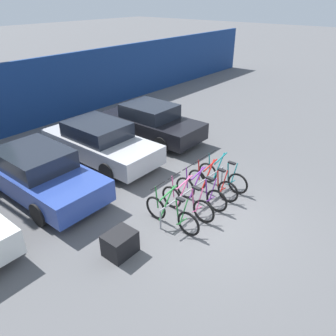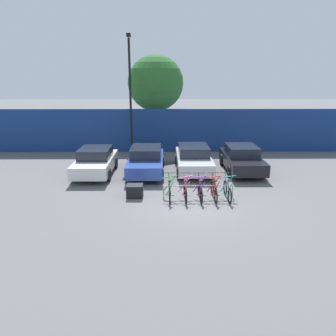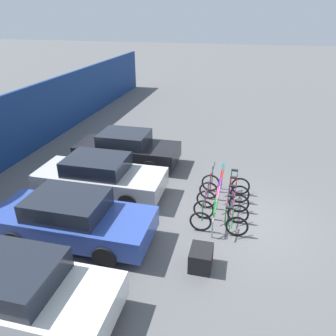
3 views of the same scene
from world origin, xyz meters
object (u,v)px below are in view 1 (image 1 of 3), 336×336
object	(u,v)px
bike_rack	(195,189)
bicycle_green	(171,214)
bicycle_teal	(222,177)
car_black	(151,122)
car_blue	(38,173)
bicycle_purple	(201,193)
bicycle_red	(212,184)
car_silver	(100,142)
cargo_crate	(120,244)
bicycle_pink	(187,202)

from	to	relation	value
bike_rack	bicycle_green	bearing A→B (deg)	-173.07
bicycle_teal	car_black	size ratio (longest dim) A/B	0.40
car_black	car_blue	bearing A→B (deg)	-176.82
bicycle_green	bicycle_purple	xyz separation A→B (m)	(1.29, 0.00, 0.00)
bicycle_red	car_silver	bearing A→B (deg)	96.63
car_black	cargo_crate	xyz separation A→B (m)	(-5.49, -3.96, -0.42)
bicycle_green	car_silver	size ratio (longest dim) A/B	0.38
bike_rack	car_blue	bearing A→B (deg)	122.55
bicycle_purple	car_blue	size ratio (longest dim) A/B	0.38
cargo_crate	car_silver	bearing A→B (deg)	54.47
bike_rack	car_black	size ratio (longest dim) A/B	0.70
car_silver	car_black	size ratio (longest dim) A/B	1.05
bicycle_teal	cargo_crate	distance (m)	3.95
car_silver	bike_rack	bearing A→B (deg)	-91.91
car_silver	cargo_crate	size ratio (longest dim) A/B	6.36
bicycle_purple	bicycle_teal	xyz separation A→B (m)	(1.16, 0.00, 0.00)
bicycle_purple	cargo_crate	xyz separation A→B (m)	(-2.79, 0.28, -0.10)
bike_rack	car_silver	xyz separation A→B (m)	(0.14, 4.14, 0.22)
bicycle_pink	car_blue	distance (m)	4.39
bike_rack	bicycle_purple	bearing A→B (deg)	-66.01
bicycle_pink	bike_rack	bearing A→B (deg)	18.51
car_blue	cargo_crate	distance (m)	3.71
car_silver	car_black	bearing A→B (deg)	-0.80
bicycle_red	cargo_crate	xyz separation A→B (m)	(-3.38, 0.28, -0.10)
car_silver	car_black	distance (m)	2.63
car_black	bicycle_teal	bearing A→B (deg)	-110.00
bicycle_green	bicycle_teal	xyz separation A→B (m)	(2.45, 0.00, 0.00)
bicycle_green	car_black	world-z (taller)	car_black
bicycle_teal	car_blue	bearing A→B (deg)	134.75
car_blue	car_silver	bearing A→B (deg)	7.23
car_black	cargo_crate	size ratio (longest dim) A/B	6.07
bicycle_purple	car_blue	xyz separation A→B (m)	(-2.50, 3.96, 0.31)
car_blue	car_silver	size ratio (longest dim) A/B	1.01
bicycle_purple	bicycle_teal	distance (m)	1.16
bike_rack	cargo_crate	distance (m)	2.73
cargo_crate	bike_rack	bearing A→B (deg)	-2.87
bicycle_purple	bicycle_teal	size ratio (longest dim) A/B	1.00
car_blue	bicycle_pink	bearing A→B (deg)	-64.70
bicycle_green	car_black	xyz separation A→B (m)	(3.99, 4.25, 0.31)
bicycle_pink	cargo_crate	bearing A→B (deg)	176.16
bicycle_red	bicycle_purple	bearing A→B (deg)	179.68
bicycle_purple	car_silver	xyz separation A→B (m)	(0.07, 4.29, 0.31)
bicycle_teal	car_black	bearing A→B (deg)	72.04
bicycle_teal	car_blue	world-z (taller)	car_blue
bicycle_pink	bicycle_teal	world-z (taller)	same
bicycle_pink	car_blue	xyz separation A→B (m)	(-1.87, 3.96, 0.31)
car_blue	cargo_crate	world-z (taller)	car_blue
bike_rack	car_black	xyz separation A→B (m)	(2.77, 4.10, 0.22)
bicycle_pink	bicycle_purple	distance (m)	0.63
bicycle_teal	car_blue	distance (m)	5.40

